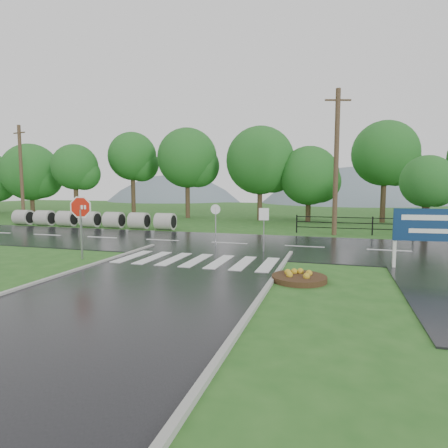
% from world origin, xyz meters
% --- Properties ---
extents(ground, '(120.00, 120.00, 0.00)m').
position_xyz_m(ground, '(0.00, 0.00, 0.00)').
color(ground, '#285D1F').
rests_on(ground, ground).
extents(main_road, '(90.00, 8.00, 0.04)m').
position_xyz_m(main_road, '(0.00, 10.00, 0.00)').
color(main_road, black).
rests_on(main_road, ground).
extents(walkway, '(2.20, 11.00, 0.04)m').
position_xyz_m(walkway, '(8.50, 4.00, 0.00)').
color(walkway, black).
rests_on(walkway, ground).
extents(crosswalk, '(6.50, 2.80, 0.02)m').
position_xyz_m(crosswalk, '(0.00, 5.00, 0.06)').
color(crosswalk, silver).
rests_on(crosswalk, ground).
extents(curb_right, '(0.15, 24.00, 0.12)m').
position_xyz_m(curb_right, '(3.55, -4.00, 0.00)').
color(curb_right, '#A3A39B').
rests_on(curb_right, ground).
extents(fence_west, '(9.58, 0.08, 1.20)m').
position_xyz_m(fence_west, '(7.75, 16.00, 0.72)').
color(fence_west, black).
rests_on(fence_west, ground).
extents(hills, '(102.00, 48.00, 48.00)m').
position_xyz_m(hills, '(3.49, 65.00, -15.54)').
color(hills, slate).
rests_on(hills, ground).
extents(treeline, '(83.20, 5.20, 10.00)m').
position_xyz_m(treeline, '(1.00, 24.00, 0.00)').
color(treeline, '#1C5C20').
rests_on(treeline, ground).
extents(culvert_pipes, '(13.90, 1.20, 1.20)m').
position_xyz_m(culvert_pipes, '(-12.49, 15.00, 0.60)').
color(culvert_pipes, '#9E9B93').
rests_on(culvert_pipes, ground).
extents(stop_sign, '(1.25, 0.29, 2.87)m').
position_xyz_m(stop_sign, '(-4.92, 4.13, 1.99)').
color(stop_sign, '#939399').
rests_on(stop_sign, ground).
extents(estate_billboard, '(2.62, 0.32, 2.30)m').
position_xyz_m(estate_billboard, '(8.86, 5.97, 1.58)').
color(estate_billboard, silver).
rests_on(estate_billboard, ground).
extents(flower_bed, '(1.80, 1.80, 0.36)m').
position_xyz_m(flower_bed, '(4.38, 2.98, 0.13)').
color(flower_bed, '#332111').
rests_on(flower_bed, ground).
extents(reg_sign_small, '(0.46, 0.12, 2.10)m').
position_xyz_m(reg_sign_small, '(2.26, 7.97, 1.49)').
color(reg_sign_small, '#939399').
rests_on(reg_sign_small, ground).
extents(reg_sign_round, '(0.51, 0.08, 2.19)m').
position_xyz_m(reg_sign_round, '(-0.45, 8.96, 1.39)').
color(reg_sign_round, '#939399').
rests_on(reg_sign_round, ground).
extents(utility_pole_west, '(1.42, 0.37, 8.04)m').
position_xyz_m(utility_pole_west, '(-19.28, 15.50, 4.09)').
color(utility_pole_west, '#473523').
rests_on(utility_pole_west, ground).
extents(utility_pole_east, '(1.58, 0.57, 9.13)m').
position_xyz_m(utility_pole_east, '(5.42, 15.50, 4.64)').
color(utility_pole_east, '#473523').
rests_on(utility_pole_east, ground).
extents(entrance_tree_left, '(3.33, 3.33, 5.10)m').
position_xyz_m(entrance_tree_left, '(11.05, 17.50, 3.40)').
color(entrance_tree_left, '#3D2B1C').
rests_on(entrance_tree_left, ground).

